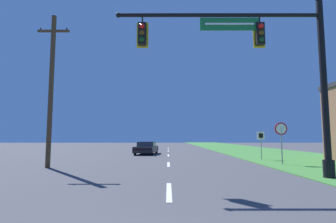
# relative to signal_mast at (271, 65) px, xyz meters

# --- Properties ---
(grass_verge_right) EXTENTS (10.00, 110.00, 0.04)m
(grass_verge_right) POSITION_rel_signal_mast_xyz_m (6.24, 21.52, -4.63)
(grass_verge_right) COLOR #428438
(grass_verge_right) RESTS_ON ground
(road_center_line) EXTENTS (0.16, 34.80, 0.01)m
(road_center_line) POSITION_rel_signal_mast_xyz_m (-4.26, 13.52, -4.64)
(road_center_line) COLOR silver
(road_center_line) RESTS_ON ground
(signal_mast) EXTENTS (8.86, 0.47, 7.64)m
(signal_mast) POSITION_rel_signal_mast_xyz_m (0.00, 0.00, 0.00)
(signal_mast) COLOR black
(signal_mast) RESTS_ON grass_verge_right
(car_ahead) EXTENTS (2.20, 4.61, 1.19)m
(car_ahead) POSITION_rel_signal_mast_xyz_m (-6.42, 15.35, -4.04)
(car_ahead) COLOR black
(car_ahead) RESTS_ON ground
(stop_sign) EXTENTS (0.76, 0.07, 2.50)m
(stop_sign) POSITION_rel_signal_mast_xyz_m (2.55, 5.25, -2.78)
(stop_sign) COLOR gray
(stop_sign) RESTS_ON grass_verge_right
(route_sign_post) EXTENTS (0.55, 0.06, 2.03)m
(route_sign_post) POSITION_rel_signal_mast_xyz_m (2.52, 8.66, -3.12)
(route_sign_post) COLOR gray
(route_sign_post) RESTS_ON grass_verge_right
(utility_pole_near) EXTENTS (1.80, 0.26, 8.61)m
(utility_pole_near) POSITION_rel_signal_mast_xyz_m (-10.85, 3.85, -0.19)
(utility_pole_near) COLOR #4C3823
(utility_pole_near) RESTS_ON ground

